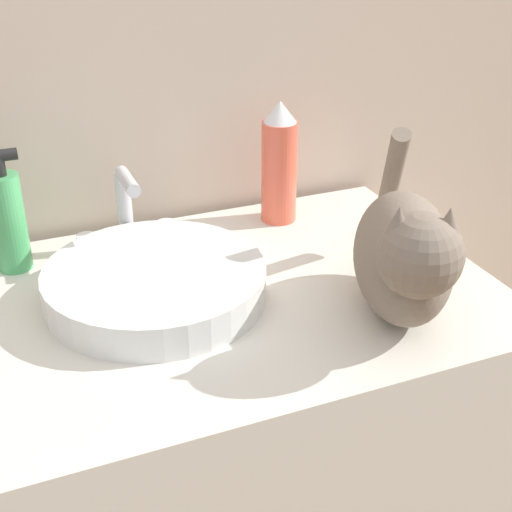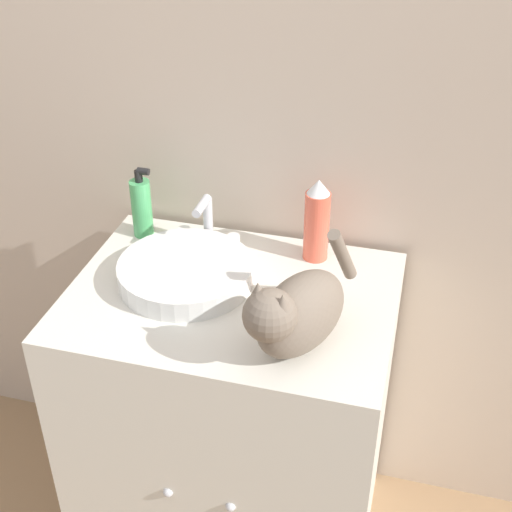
# 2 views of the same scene
# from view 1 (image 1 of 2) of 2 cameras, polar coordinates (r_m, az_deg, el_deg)

# --- Properties ---
(vanity_cabinet) EXTENTS (0.75, 0.57, 0.85)m
(vanity_cabinet) POSITION_cam_1_polar(r_m,az_deg,el_deg) (1.33, -1.24, -18.73)
(vanity_cabinet) COLOR silver
(vanity_cabinet) RESTS_ON ground_plane
(sink_basin) EXTENTS (0.32, 0.32, 0.05)m
(sink_basin) POSITION_cam_1_polar(r_m,az_deg,el_deg) (1.03, -8.06, -2.17)
(sink_basin) COLOR white
(sink_basin) RESTS_ON vanity_cabinet
(faucet) EXTENTS (0.16, 0.10, 0.14)m
(faucet) POSITION_cam_1_polar(r_m,az_deg,el_deg) (1.16, -10.32, 3.19)
(faucet) COLOR silver
(faucet) RESTS_ON vanity_cabinet
(cat) EXTENTS (0.22, 0.35, 0.23)m
(cat) POSITION_cam_1_polar(r_m,az_deg,el_deg) (0.97, 11.87, 0.14)
(cat) COLOR #7A6B5B
(cat) RESTS_ON vanity_cabinet
(soap_bottle) EXTENTS (0.06, 0.05, 0.19)m
(soap_bottle) POSITION_cam_1_polar(r_m,az_deg,el_deg) (1.14, -19.21, 2.74)
(soap_bottle) COLOR #4CB266
(soap_bottle) RESTS_ON vanity_cabinet
(spray_bottle) EXTENTS (0.06, 0.06, 0.21)m
(spray_bottle) POSITION_cam_1_polar(r_m,az_deg,el_deg) (1.24, 1.87, 7.38)
(spray_bottle) COLOR #EF6047
(spray_bottle) RESTS_ON vanity_cabinet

